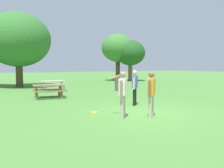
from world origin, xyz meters
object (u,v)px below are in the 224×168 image
(picnic_table_near, at_px, (49,88))
(tree_broad_center, at_px, (18,40))
(person_bystander, at_px, (151,91))
(tree_slender_mid, at_px, (130,53))
(person_catcher, at_px, (135,85))
(person_thrower, at_px, (122,91))
(tree_far_right, at_px, (118,48))
(frisbee, at_px, (94,112))
(picnic_table_far, at_px, (53,83))
(trash_can_further_along, at_px, (119,84))

(picnic_table_near, height_order, tree_broad_center, tree_broad_center)
(person_bystander, distance_m, tree_slender_mid, 19.55)
(person_catcher, bearing_deg, tree_slender_mid, 57.51)
(person_thrower, bearing_deg, tree_far_right, 60.44)
(frisbee, height_order, tree_slender_mid, tree_slender_mid)
(tree_far_right, bearing_deg, picnic_table_far, -142.56)
(person_catcher, relative_size, frisbee, 5.67)
(person_catcher, distance_m, picnic_table_far, 7.98)
(person_bystander, distance_m, picnic_table_near, 7.03)
(picnic_table_near, bearing_deg, tree_broad_center, 95.18)
(picnic_table_near, height_order, picnic_table_far, same)
(trash_can_further_along, bearing_deg, picnic_table_near, -166.30)
(picnic_table_near, distance_m, tree_far_right, 15.82)
(person_bystander, distance_m, tree_broad_center, 15.12)
(person_thrower, relative_size, trash_can_further_along, 1.71)
(picnic_table_near, xyz_separation_m, picnic_table_far, (1.06, 3.39, 0.00))
(person_thrower, height_order, picnic_table_near, person_thrower)
(picnic_table_near, bearing_deg, frisbee, -82.67)
(person_thrower, xyz_separation_m, frisbee, (-0.48, 1.34, -0.95))
(person_bystander, distance_m, frisbee, 2.44)
(person_bystander, bearing_deg, tree_broad_center, 100.85)
(person_catcher, relative_size, picnic_table_far, 0.93)
(person_thrower, bearing_deg, person_bystander, -22.19)
(frisbee, bearing_deg, trash_can_further_along, 52.80)
(frisbee, distance_m, picnic_table_far, 8.40)
(tree_slender_mid, bearing_deg, person_thrower, -124.00)
(person_catcher, height_order, picnic_table_near, person_catcher)
(tree_far_right, height_order, tree_slender_mid, tree_far_right)
(tree_slender_mid, bearing_deg, tree_far_right, 138.82)
(frisbee, bearing_deg, tree_broad_center, 96.01)
(picnic_table_far, bearing_deg, trash_can_further_along, -25.40)
(person_bystander, xyz_separation_m, tree_broad_center, (-2.78, 14.53, 3.11))
(person_catcher, bearing_deg, picnic_table_near, 124.54)
(person_catcher, height_order, tree_slender_mid, tree_slender_mid)
(frisbee, distance_m, picnic_table_near, 5.05)
(picnic_table_far, distance_m, tree_slender_mid, 13.10)
(tree_broad_center, relative_size, tree_slender_mid, 1.29)
(person_thrower, xyz_separation_m, trash_can_further_along, (4.30, 7.64, -0.48))
(trash_can_further_along, bearing_deg, picnic_table_far, 154.60)
(person_thrower, bearing_deg, person_catcher, 46.60)
(person_catcher, xyz_separation_m, picnic_table_far, (-1.93, 7.74, -0.38))
(picnic_table_near, height_order, tree_far_right, tree_far_right)
(person_catcher, bearing_deg, tree_far_right, 62.60)
(person_thrower, bearing_deg, picnic_table_near, 100.05)
(tree_far_right, relative_size, tree_slender_mid, 1.16)
(person_thrower, distance_m, frisbee, 1.71)
(trash_can_further_along, distance_m, tree_far_right, 11.61)
(tree_broad_center, xyz_separation_m, tree_slender_mid, (12.78, 2.10, -0.68))
(person_catcher, height_order, tree_broad_center, tree_broad_center)
(trash_can_further_along, bearing_deg, tree_broad_center, 133.34)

